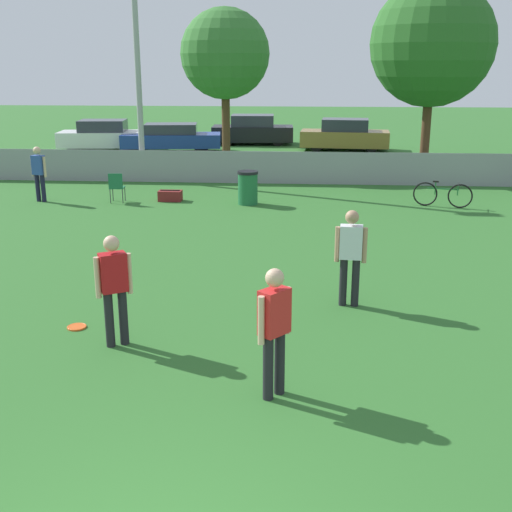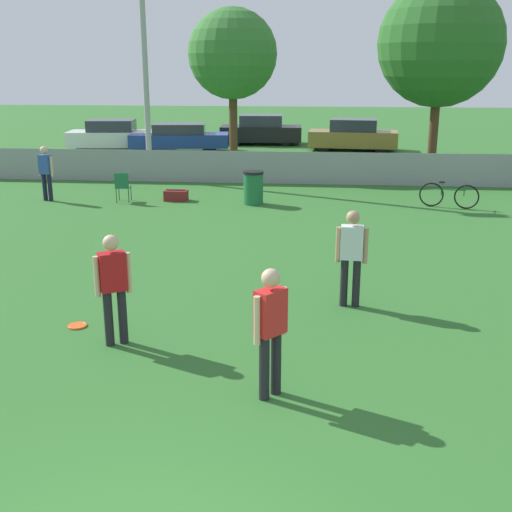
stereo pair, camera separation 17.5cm
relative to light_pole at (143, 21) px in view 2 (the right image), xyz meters
name	(u,v)px [view 2 (the right image)]	position (x,y,z in m)	size (l,w,h in m)	color
fence_backline	(276,168)	(4.56, -0.51, -4.79)	(23.38, 0.07, 1.21)	gray
light_pole	(143,21)	(0.00, 0.00, 0.00)	(0.90, 0.36, 9.14)	#9E9EA3
tree_near_pole	(233,54)	(2.65, 2.84, -1.04)	(3.38, 3.38, 6.01)	#4C331E
tree_far_right	(440,44)	(10.03, 1.22, -0.74)	(4.28, 4.28, 6.75)	#4C331E
player_thrower_red	(113,282)	(3.07, -13.91, -4.39)	(0.47, 0.38, 1.66)	black
player_defender_red	(270,324)	(5.42, -15.24, -4.39)	(0.41, 0.43, 1.66)	black
player_receiver_white	(351,252)	(6.53, -12.03, -4.39)	(0.53, 0.25, 1.66)	black
spectator_in_blue	(46,170)	(-2.10, -4.03, -4.41)	(0.50, 0.30, 1.63)	#191933
frisbee_disc	(77,326)	(2.25, -13.34, -5.33)	(0.30, 0.30, 0.03)	#E5591E
folding_chair_sideline	(123,185)	(0.22, -4.03, -4.83)	(0.44, 0.45, 0.89)	#333338
bicycle_sideline	(449,195)	(9.71, -3.90, -4.98)	(1.62, 0.56, 0.74)	black
trash_bin	(253,188)	(4.10, -3.95, -4.85)	(0.60, 0.60, 0.97)	#1E6638
gear_bag_sideline	(176,195)	(1.73, -3.67, -5.19)	(0.69, 0.38, 0.34)	maroon
parked_car_white	(112,136)	(-3.82, 7.76, -4.66)	(4.28, 2.22, 1.42)	black
parked_car_blue	(179,138)	(-0.49, 7.47, -4.69)	(4.74, 2.24, 1.30)	black
parked_car_dark	(261,130)	(3.06, 10.76, -4.65)	(4.16, 2.00, 1.48)	black
parked_car_tan	(353,136)	(7.62, 8.70, -4.65)	(4.26, 2.00, 1.47)	black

